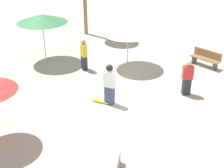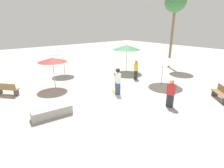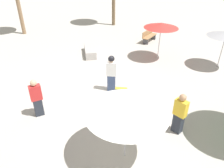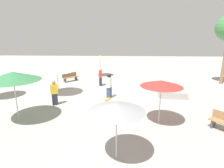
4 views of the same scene
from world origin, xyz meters
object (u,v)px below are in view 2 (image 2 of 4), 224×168
at_px(skateboard, 115,91).
at_px(shade_umbrella_green, 127,47).
at_px(shade_umbrella_white, 164,59).
at_px(bench_near, 221,94).
at_px(concrete_ledge, 52,112).
at_px(shade_umbrella_grey, 63,54).
at_px(bench_far, 7,89).
at_px(bystander_far, 136,70).
at_px(shade_umbrella_red, 52,60).
at_px(palm_tree_left, 175,3).
at_px(skater_main, 118,80).
at_px(bystander_watching, 171,93).

distance_m(skateboard, shade_umbrella_green, 6.07).
bearing_deg(shade_umbrella_white, bench_near, 4.02).
bearing_deg(concrete_ledge, shade_umbrella_grey, 150.29).
relative_size(bench_near, bench_far, 0.97).
bearing_deg(concrete_ledge, bystander_far, 102.14).
bearing_deg(bench_near, bench_far, 90.48).
bearing_deg(shade_umbrella_green, bench_far, -93.64).
xyz_separation_m(shade_umbrella_white, shade_umbrella_green, (-4.49, 0.52, 0.39)).
xyz_separation_m(bench_far, shade_umbrella_red, (0.71, 2.97, 1.65)).
relative_size(shade_umbrella_white, palm_tree_left, 0.32).
distance_m(skater_main, shade_umbrella_white, 4.13).
relative_size(concrete_ledge, shade_umbrella_grey, 0.96).
bearing_deg(shade_umbrella_grey, bench_near, 23.53).
bearing_deg(bench_far, skateboard, 14.80).
xyz_separation_m(shade_umbrella_green, shade_umbrella_grey, (-2.72, -5.18, -0.40)).
height_order(skateboard, bystander_watching, bystander_watching).
distance_m(shade_umbrella_green, bystander_far, 2.97).
bearing_deg(shade_umbrella_grey, shade_umbrella_green, 62.24).
relative_size(skateboard, bystander_far, 0.51).
bearing_deg(shade_umbrella_white, shade_umbrella_green, 173.36).
relative_size(skateboard, shade_umbrella_grey, 0.39).
relative_size(skateboard, shade_umbrella_white, 0.33).
height_order(shade_umbrella_white, shade_umbrella_grey, shade_umbrella_white).
height_order(concrete_ledge, shade_umbrella_grey, shade_umbrella_grey).
xyz_separation_m(shade_umbrella_red, palm_tree_left, (1.50, 12.13, 4.31)).
relative_size(skateboard, shade_umbrella_green, 0.31).
distance_m(shade_umbrella_white, palm_tree_left, 7.58).
bearing_deg(palm_tree_left, bystander_far, -83.08).
relative_size(shade_umbrella_grey, bystander_far, 1.31).
relative_size(shade_umbrella_green, shade_umbrella_red, 1.19).
bearing_deg(bystander_far, bench_far, 135.43).
relative_size(palm_tree_left, bystander_watching, 4.70).
bearing_deg(shade_umbrella_grey, shade_umbrella_white, 32.80).
xyz_separation_m(shade_umbrella_red, bystander_watching, (7.08, 3.78, -1.28)).
height_order(palm_tree_left, bystander_far, palm_tree_left).
height_order(bench_far, bystander_far, bystander_far).
bearing_deg(concrete_ledge, skateboard, 96.55).
relative_size(skateboard, bench_near, 0.56).
xyz_separation_m(shade_umbrella_red, bystander_far, (2.23, 6.16, -1.27)).
bearing_deg(bystander_far, shade_umbrella_red, 133.40).
relative_size(skater_main, shade_umbrella_red, 0.79).
height_order(bench_near, bystander_far, bystander_far).
bearing_deg(shade_umbrella_green, bystander_far, -25.12).
bearing_deg(concrete_ledge, shade_umbrella_green, 113.93).
relative_size(bench_far, shade_umbrella_red, 0.68).
distance_m(bench_far, palm_tree_left, 16.39).
distance_m(bench_near, bystander_watching, 3.56).
height_order(skater_main, shade_umbrella_white, shade_umbrella_white).
bearing_deg(shade_umbrella_white, bench_far, -117.99).
xyz_separation_m(skateboard, shade_umbrella_grey, (-6.19, -0.76, 1.90)).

